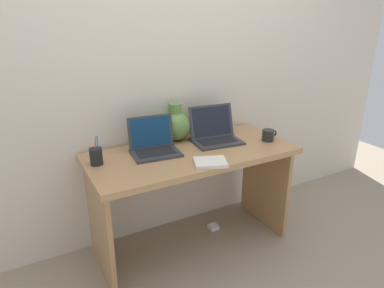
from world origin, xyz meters
name	(u,v)px	position (x,y,z in m)	size (l,w,h in m)	color
ground_plane	(192,244)	(0.00, 0.00, 0.00)	(6.00, 6.00, 0.00)	gray
back_wall	(168,73)	(0.00, 0.35, 1.20)	(4.40, 0.04, 2.40)	beige
desk	(192,174)	(0.00, 0.00, 0.57)	(1.37, 0.62, 0.74)	#AD7F51
laptop_left	(153,143)	(-0.23, 0.11, 0.80)	(0.32, 0.26, 0.23)	#333338
laptop_right	(214,132)	(0.24, 0.10, 0.80)	(0.35, 0.28, 0.24)	#333338
green_vase	(175,125)	(0.00, 0.25, 0.85)	(0.22, 0.22, 0.27)	#5B843D
notebook_stack	(210,162)	(0.00, -0.23, 0.75)	(0.19, 0.15, 0.02)	silver
coffee_mug	(268,135)	(0.57, -0.08, 0.78)	(0.12, 0.08, 0.08)	black
pen_cup	(96,156)	(-0.61, 0.09, 0.79)	(0.08, 0.08, 0.18)	black
power_brick	(213,227)	(0.24, 0.09, 0.01)	(0.07, 0.07, 0.03)	white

